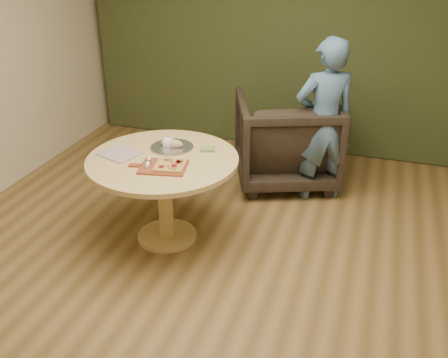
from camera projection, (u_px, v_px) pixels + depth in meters
room_shell at (204, 111)px, 2.99m from camera, size 5.04×6.04×2.84m
curtain at (295, 27)px, 5.45m from camera, size 4.80×0.14×2.78m
pedestal_table at (164, 174)px, 4.02m from camera, size 1.21×1.21×0.75m
pizza_paddle at (162, 167)px, 3.79m from camera, size 0.47×0.34×0.01m
flatbread_pizza at (170, 165)px, 3.76m from camera, size 0.26×0.26×0.04m
cutlery_roll at (148, 162)px, 3.81m from camera, size 0.09×0.19×0.03m
newspaper at (120, 154)px, 4.01m from camera, size 0.37×0.34×0.01m
serving_tray at (172, 147)px, 4.12m from camera, size 0.36×0.36×0.02m
bread_roll at (171, 143)px, 4.10m from camera, size 0.19×0.09×0.09m
green_packet at (208, 149)px, 4.08m from camera, size 0.14×0.13×0.02m
armchair at (286, 136)px, 5.03m from camera, size 1.22×1.19×0.99m
person_standing at (324, 122)px, 4.60m from camera, size 0.68×0.60×1.56m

